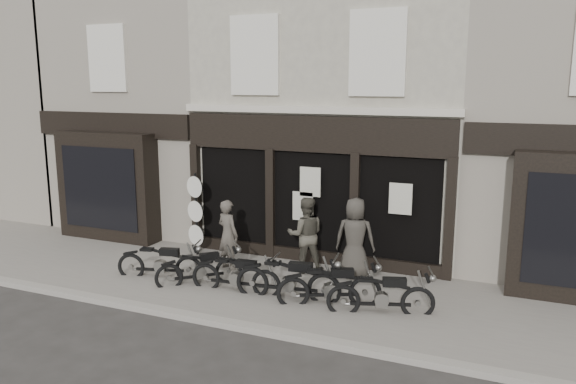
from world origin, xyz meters
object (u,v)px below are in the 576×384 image
at_px(motorcycle_4, 331,289).
at_px(man_right, 355,238).
at_px(motorcycle_3, 289,283).
at_px(motorcycle_1, 200,271).
at_px(motorcycle_2, 237,278).
at_px(man_centre, 306,235).
at_px(man_left, 228,234).
at_px(motorcycle_0, 161,265).
at_px(advert_sign_post, 196,218).
at_px(motorcycle_5, 382,299).

bearing_deg(motorcycle_4, man_right, 65.39).
bearing_deg(motorcycle_3, motorcycle_1, 170.72).
height_order(motorcycle_2, motorcycle_4, motorcycle_4).
xyz_separation_m(motorcycle_2, man_centre, (0.95, 1.83, 0.65)).
bearing_deg(motorcycle_1, motorcycle_2, -49.02).
bearing_deg(man_centre, man_left, -7.08).
distance_m(motorcycle_0, man_centre, 3.58).
distance_m(motorcycle_0, motorcycle_2, 2.11).
bearing_deg(advert_sign_post, motorcycle_3, -13.03).
xyz_separation_m(motorcycle_5, advert_sign_post, (-5.57, 1.90, 0.73)).
bearing_deg(motorcycle_0, motorcycle_2, -17.61).
bearing_deg(man_right, motorcycle_3, 54.31).
distance_m(motorcycle_5, man_centre, 3.02).
height_order(motorcycle_0, man_right, man_right).
bearing_deg(advert_sign_post, motorcycle_5, -3.77).
distance_m(motorcycle_2, man_left, 1.68).
bearing_deg(motorcycle_4, motorcycle_0, 155.53).
height_order(motorcycle_3, man_centre, man_centre).
xyz_separation_m(man_centre, advert_sign_post, (-3.21, 0.12, 0.09)).
xyz_separation_m(motorcycle_4, man_left, (-3.10, 1.16, 0.57)).
xyz_separation_m(motorcycle_3, man_right, (0.92, 1.84, 0.64)).
xyz_separation_m(motorcycle_4, man_right, (-0.01, 1.80, 0.67)).
relative_size(motorcycle_5, man_left, 1.20).
xyz_separation_m(motorcycle_1, motorcycle_5, (4.32, -0.07, 0.03)).
xyz_separation_m(motorcycle_1, advert_sign_post, (-1.25, 1.83, 0.76)).
distance_m(man_left, advert_sign_post, 1.51).
bearing_deg(advert_sign_post, man_right, 14.63).
distance_m(motorcycle_5, man_right, 2.28).
xyz_separation_m(motorcycle_4, motorcycle_5, (1.12, -0.06, -0.01)).
height_order(motorcycle_1, advert_sign_post, advert_sign_post).
height_order(motorcycle_3, motorcycle_5, motorcycle_3).
bearing_deg(man_right, motorcycle_5, 112.14).
height_order(motorcycle_1, man_right, man_right).
relative_size(motorcycle_2, man_right, 1.11).
relative_size(motorcycle_1, motorcycle_2, 0.77).
height_order(motorcycle_2, motorcycle_3, motorcycle_3).
distance_m(motorcycle_3, motorcycle_5, 2.05).
relative_size(motorcycle_1, man_right, 0.86).
bearing_deg(man_right, advert_sign_post, -9.47).
distance_m(motorcycle_0, motorcycle_3, 3.36).
bearing_deg(motorcycle_1, man_right, -13.22).
bearing_deg(motorcycle_1, motorcycle_0, 139.07).
bearing_deg(motorcycle_2, motorcycle_4, -2.43).
distance_m(motorcycle_3, man_right, 2.16).
distance_m(motorcycle_1, motorcycle_4, 3.20).
bearing_deg(motorcycle_0, motorcycle_5, -15.72).
height_order(motorcycle_3, motorcycle_4, motorcycle_3).
height_order(motorcycle_0, man_centre, man_centre).
height_order(motorcycle_0, motorcycle_1, motorcycle_0).
distance_m(man_centre, advert_sign_post, 3.22).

